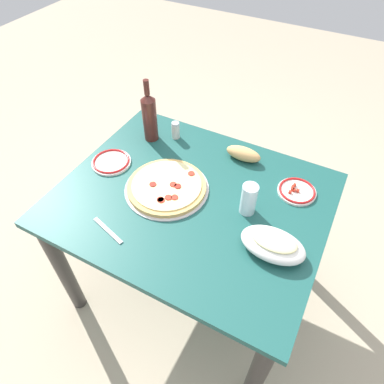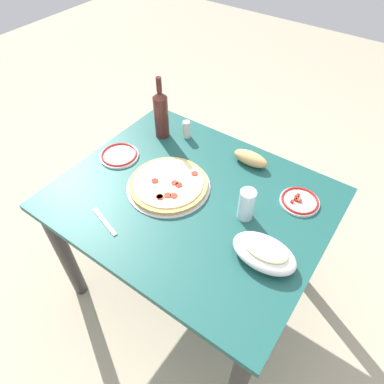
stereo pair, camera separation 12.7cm
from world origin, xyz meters
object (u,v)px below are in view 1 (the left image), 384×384
wine_bottle (149,116)px  spice_shaker (176,130)px  baked_pasta_dish (273,244)px  side_plate_near (297,191)px  side_plate_far (111,162)px  water_glass (249,199)px  bread_loaf (243,154)px  dining_table (192,217)px  pepperoni_pizza (167,187)px

wine_bottle → spice_shaker: size_ratio=3.62×
baked_pasta_dish → side_plate_near: (-0.00, 0.33, -0.03)m
side_plate_far → water_glass: bearing=2.1°
baked_pasta_dish → bread_loaf: (-0.29, 0.42, -0.01)m
spice_shaker → bread_loaf: bearing=0.6°
baked_pasta_dish → wine_bottle: 0.84m
side_plate_near → bread_loaf: bearing=161.8°
side_plate_far → dining_table: bearing=-1.7°
bread_loaf → pepperoni_pizza: bearing=-122.5°
pepperoni_pizza → water_glass: size_ratio=2.59×
pepperoni_pizza → water_glass: (0.35, 0.05, 0.06)m
side_plate_far → bread_loaf: size_ratio=1.09×
dining_table → baked_pasta_dish: 0.43m
side_plate_far → spice_shaker: size_ratio=2.08×
pepperoni_pizza → side_plate_near: 0.55m
pepperoni_pizza → baked_pasta_dish: size_ratio=1.51×
dining_table → wine_bottle: bearing=144.7°
water_glass → side_plate_near: bearing=52.7°
water_glass → bread_loaf: bearing=115.1°
dining_table → wine_bottle: 0.52m
dining_table → baked_pasta_dish: (0.38, -0.10, 0.17)m
side_plate_far → side_plate_near: bearing=15.1°
water_glass → side_plate_far: water_glass is taller
side_plate_near → side_plate_far: side_plate_near is taller
dining_table → spice_shaker: 0.45m
water_glass → spice_shaker: size_ratio=1.61×
pepperoni_pizza → side_plate_far: size_ratio=2.00×
dining_table → side_plate_far: (-0.43, 0.01, 0.14)m
pepperoni_pizza → side_plate_far: (-0.31, 0.02, -0.01)m
dining_table → water_glass: (0.23, 0.04, 0.20)m
side_plate_far → baked_pasta_dish: bearing=-7.8°
pepperoni_pizza → water_glass: water_glass is taller
pepperoni_pizza → bread_loaf: 0.40m
side_plate_far → bread_loaf: bread_loaf is taller
side_plate_near → bread_loaf: 0.30m
baked_pasta_dish → bread_loaf: 0.51m
dining_table → pepperoni_pizza: 0.19m
water_glass → side_plate_far: 0.66m
wine_bottle → spice_shaker: bearing=30.9°
side_plate_near → spice_shaker: spice_shaker is taller
bread_loaf → spice_shaker: (-0.36, -0.00, 0.01)m
wine_bottle → side_plate_near: size_ratio=1.94×
baked_pasta_dish → side_plate_near: bearing=90.3°
dining_table → side_plate_near: 0.47m
pepperoni_pizza → bread_loaf: (0.21, 0.34, 0.02)m
water_glass → side_plate_near: water_glass is taller
side_plate_far → spice_shaker: (0.17, 0.31, 0.03)m
water_glass → side_plate_far: size_ratio=0.77×
wine_bottle → side_plate_far: (-0.06, -0.25, -0.12)m
dining_table → spice_shaker: bearing=129.2°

